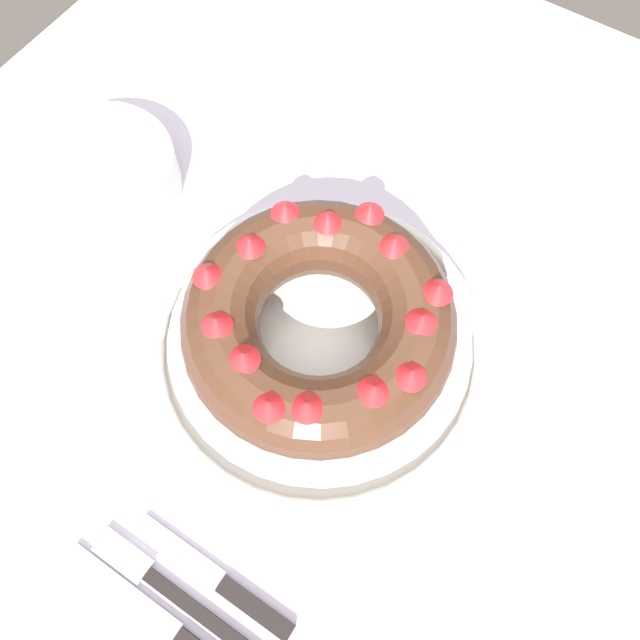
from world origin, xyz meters
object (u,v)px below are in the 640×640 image
object	(u,v)px
serving_dish	(320,340)
side_bowl	(100,176)
fork	(171,591)
bundt_cake	(320,319)
cake_knife	(223,585)
serving_knife	(181,638)

from	to	relation	value
serving_dish	side_bowl	bearing A→B (deg)	84.69
fork	bundt_cake	bearing A→B (deg)	4.44
bundt_cake	cake_knife	size ratio (longest dim) A/B	1.58
serving_dish	fork	world-z (taller)	serving_dish
fork	side_bowl	world-z (taller)	side_bowl
bundt_cake	fork	world-z (taller)	bundt_cake
bundt_cake	fork	size ratio (longest dim) A/B	1.37
serving_dish	cake_knife	bearing A→B (deg)	-167.43
bundt_cake	fork	distance (m)	0.28
fork	serving_knife	xyz separation A→B (m)	(-0.02, -0.03, 0.00)
bundt_cake	serving_knife	world-z (taller)	bundt_cake
serving_knife	side_bowl	xyz separation A→B (m)	(0.32, 0.37, 0.02)
fork	serving_knife	world-z (taller)	serving_knife
fork	side_bowl	distance (m)	0.45
cake_knife	side_bowl	xyz separation A→B (m)	(0.27, 0.37, 0.02)
bundt_cake	side_bowl	size ratio (longest dim) A/B	1.48
serving_dish	fork	xyz separation A→B (m)	(-0.27, -0.02, -0.01)
side_bowl	serving_dish	bearing A→B (deg)	-95.31
bundt_cake	side_bowl	distance (m)	0.32
bundt_cake	serving_knife	size ratio (longest dim) A/B	1.19
bundt_cake	side_bowl	world-z (taller)	bundt_cake
serving_dish	side_bowl	xyz separation A→B (m)	(0.03, 0.32, 0.01)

